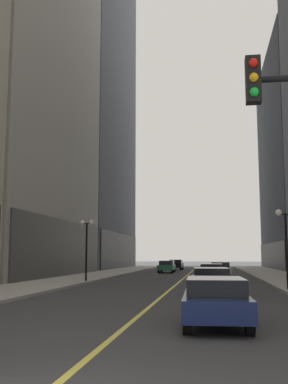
{
  "coord_description": "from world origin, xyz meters",
  "views": [
    {
      "loc": [
        2.36,
        -5.01,
        1.95
      ],
      "look_at": [
        -3.84,
        37.58,
        7.85
      ],
      "focal_mm": 43.03,
      "sensor_mm": 36.0,
      "label": 1
    }
  ],
  "objects_px": {
    "car_silver": "(220,269)",
    "car_green": "(167,266)",
    "car_white": "(212,272)",
    "street_lamp_right_mid": "(286,231)",
    "street_lamp_left_far": "(87,236)",
    "car_navy": "(216,299)",
    "car_black": "(176,264)",
    "car_maroon": "(211,280)"
  },
  "relations": [
    {
      "from": "car_white",
      "to": "car_maroon",
      "type": "bearing_deg",
      "value": -90.18
    },
    {
      "from": "car_maroon",
      "to": "car_green",
      "type": "xyz_separation_m",
      "value": [
        -4.9,
        28.05,
        -0.0
      ]
    },
    {
      "from": "car_maroon",
      "to": "car_silver",
      "type": "relative_size",
      "value": 0.99
    },
    {
      "from": "car_maroon",
      "to": "street_lamp_left_far",
      "type": "distance_m",
      "value": 12.4
    },
    {
      "from": "car_green",
      "to": "street_lamp_right_mid",
      "type": "distance_m",
      "value": 27.19
    },
    {
      "from": "street_lamp_right_mid",
      "to": "car_black",
      "type": "bearing_deg",
      "value": 103.74
    },
    {
      "from": "street_lamp_left_far",
      "to": "car_white",
      "type": "bearing_deg",
      "value": 12.04
    },
    {
      "from": "car_silver",
      "to": "street_lamp_left_far",
      "type": "height_order",
      "value": "street_lamp_left_far"
    },
    {
      "from": "car_white",
      "to": "car_green",
      "type": "relative_size",
      "value": 0.97
    },
    {
      "from": "car_silver",
      "to": "car_green",
      "type": "relative_size",
      "value": 1.01
    },
    {
      "from": "car_white",
      "to": "street_lamp_left_far",
      "type": "relative_size",
      "value": 1.02
    },
    {
      "from": "car_black",
      "to": "street_lamp_right_mid",
      "type": "height_order",
      "value": "street_lamp_right_mid"
    },
    {
      "from": "car_maroon",
      "to": "car_green",
      "type": "height_order",
      "value": "same"
    },
    {
      "from": "car_white",
      "to": "street_lamp_left_far",
      "type": "xyz_separation_m",
      "value": [
        -8.74,
        -1.86,
        2.54
      ]
    },
    {
      "from": "car_navy",
      "to": "car_maroon",
      "type": "relative_size",
      "value": 0.98
    },
    {
      "from": "car_navy",
      "to": "car_maroon",
      "type": "xyz_separation_m",
      "value": [
        -0.14,
        10.15,
        0.0
      ]
    },
    {
      "from": "car_maroon",
      "to": "street_lamp_left_far",
      "type": "relative_size",
      "value": 1.05
    },
    {
      "from": "car_maroon",
      "to": "car_black",
      "type": "relative_size",
      "value": 1.07
    },
    {
      "from": "car_black",
      "to": "street_lamp_left_far",
      "type": "relative_size",
      "value": 0.97
    },
    {
      "from": "car_white",
      "to": "street_lamp_right_mid",
      "type": "bearing_deg",
      "value": -62.51
    },
    {
      "from": "car_white",
      "to": "car_silver",
      "type": "height_order",
      "value": "same"
    },
    {
      "from": "car_maroon",
      "to": "car_black",
      "type": "height_order",
      "value": "same"
    },
    {
      "from": "car_navy",
      "to": "street_lamp_right_mid",
      "type": "xyz_separation_m",
      "value": [
        3.95,
        12.67,
        2.54
      ]
    },
    {
      "from": "car_white",
      "to": "car_black",
      "type": "height_order",
      "value": "same"
    },
    {
      "from": "car_navy",
      "to": "street_lamp_left_far",
      "type": "relative_size",
      "value": 1.03
    },
    {
      "from": "car_silver",
      "to": "street_lamp_left_far",
      "type": "relative_size",
      "value": 1.05
    },
    {
      "from": "street_lamp_left_far",
      "to": "car_green",
      "type": "bearing_deg",
      "value": 78.99
    },
    {
      "from": "car_black",
      "to": "car_silver",
      "type": "bearing_deg",
      "value": -74.57
    },
    {
      "from": "car_white",
      "to": "street_lamp_left_far",
      "type": "bearing_deg",
      "value": -167.96
    },
    {
      "from": "car_black",
      "to": "street_lamp_right_mid",
      "type": "distance_m",
      "value": 36.82
    },
    {
      "from": "car_silver",
      "to": "street_lamp_left_far",
      "type": "distance_m",
      "value": 14.11
    },
    {
      "from": "car_navy",
      "to": "car_silver",
      "type": "relative_size",
      "value": 0.98
    },
    {
      "from": "car_green",
      "to": "car_black",
      "type": "distance_m",
      "value": 10.16
    },
    {
      "from": "car_navy",
      "to": "street_lamp_right_mid",
      "type": "distance_m",
      "value": 13.51
    },
    {
      "from": "car_white",
      "to": "street_lamp_right_mid",
      "type": "height_order",
      "value": "street_lamp_right_mid"
    },
    {
      "from": "car_silver",
      "to": "street_lamp_left_far",
      "type": "xyz_separation_m",
      "value": [
        -9.49,
        -10.13,
        2.54
      ]
    },
    {
      "from": "street_lamp_left_far",
      "to": "street_lamp_right_mid",
      "type": "distance_m",
      "value": 14.11
    },
    {
      "from": "car_white",
      "to": "car_silver",
      "type": "xyz_separation_m",
      "value": [
        0.75,
        8.26,
        0.0
      ]
    },
    {
      "from": "car_maroon",
      "to": "car_white",
      "type": "height_order",
      "value": "same"
    },
    {
      "from": "car_navy",
      "to": "street_lamp_left_far",
      "type": "bearing_deg",
      "value": 115.43
    },
    {
      "from": "car_maroon",
      "to": "street_lamp_right_mid",
      "type": "xyz_separation_m",
      "value": [
        4.09,
        2.52,
        2.54
      ]
    },
    {
      "from": "car_white",
      "to": "car_green",
      "type": "xyz_separation_m",
      "value": [
        -4.93,
        17.73,
        0.0
      ]
    }
  ]
}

